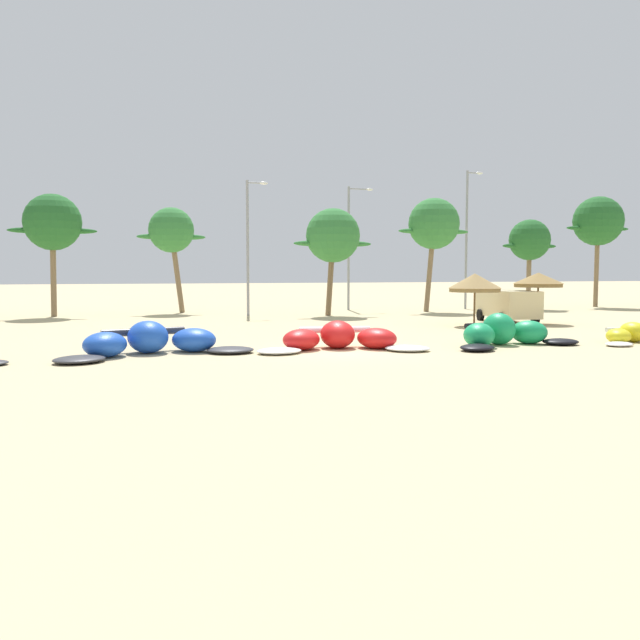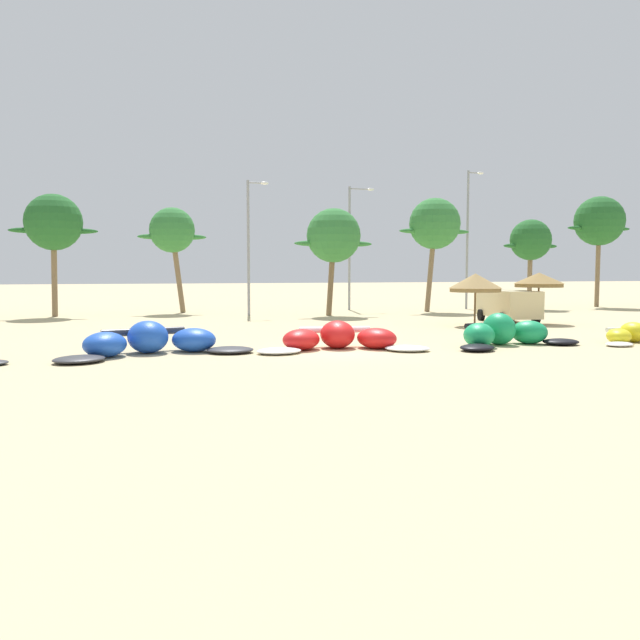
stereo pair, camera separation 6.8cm
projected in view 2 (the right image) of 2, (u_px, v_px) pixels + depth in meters
ground_plane at (340, 351)px, 24.25m from camera, size 260.00×260.00×0.00m
kite_left at (151, 342)px, 23.19m from camera, size 7.07×4.09×1.17m
kite_left_of_center at (339, 338)px, 24.67m from camera, size 6.71×3.47×1.06m
kite_center at (505, 333)px, 25.87m from camera, size 5.95×3.35×1.28m
kite_right_of_center at (639, 335)px, 26.92m from camera, size 4.94×2.44×0.83m
beach_umbrella_near_van at (475, 283)px, 34.81m from camera, size 2.83×2.83×2.82m
beach_umbrella_middle at (539, 280)px, 36.32m from camera, size 2.74×2.74×2.86m
parked_van at (507, 303)px, 37.47m from camera, size 2.68×5.18×1.84m
palm_left at (53, 223)px, 41.80m from camera, size 5.42×3.61×7.86m
palm_left_of_gap at (172, 231)px, 45.48m from camera, size 4.71×3.14×7.35m
palm_center_left at (334, 236)px, 42.89m from camera, size 5.34×3.56×7.05m
palm_center_right at (435, 225)px, 46.96m from camera, size 5.51×3.67×8.17m
palm_right_of_gap at (531, 241)px, 50.39m from camera, size 4.72×3.15×6.90m
palm_right at (599, 222)px, 53.06m from camera, size 5.98×3.99×8.98m
lamppost_west_center at (250, 241)px, 42.87m from camera, size 1.46×0.24×8.84m
lamppost_east_center at (352, 241)px, 49.10m from camera, size 2.03×0.24×9.23m
lamppost_east at (468, 234)px, 50.21m from camera, size 1.39×0.24×10.58m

